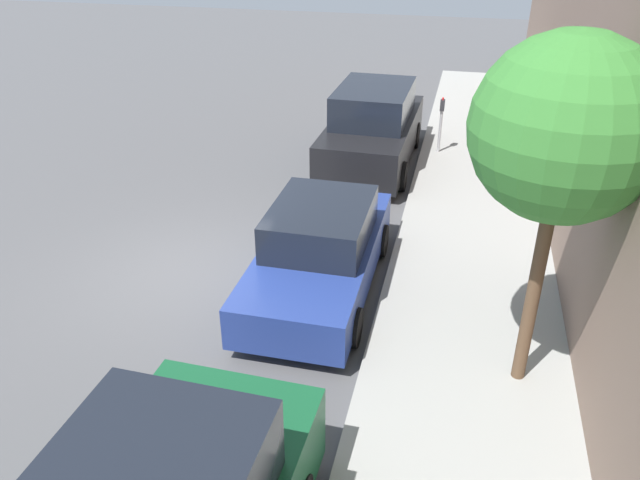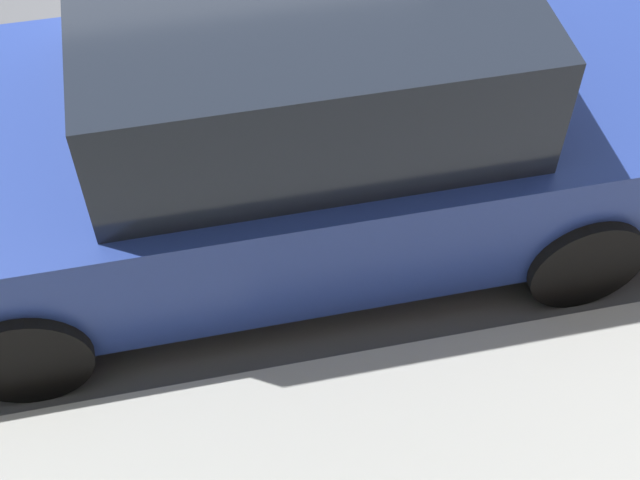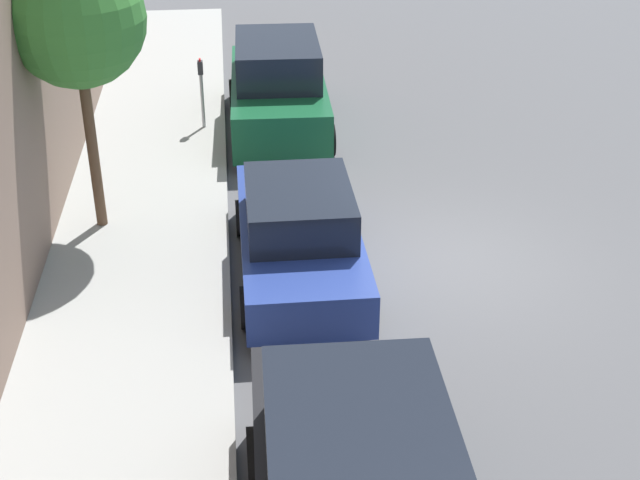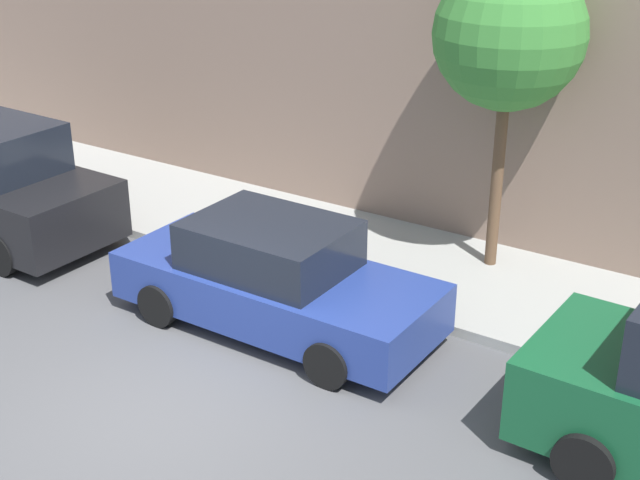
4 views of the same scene
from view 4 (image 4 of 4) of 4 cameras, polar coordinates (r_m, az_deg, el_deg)
name	(u,v)px [view 4 (image 4 of 4)]	position (r m, az deg, el deg)	size (l,w,h in m)	color
ground_plane	(163,412)	(10.83, -10.01, -10.80)	(60.00, 60.00, 0.00)	#515154
sidewalk	(375,258)	(14.25, 3.57, -1.17)	(2.91, 32.00, 0.15)	#9E9E99
parked_sedan_second	(275,279)	(12.10, -2.91, -2.51)	(1.92, 4.50, 1.54)	navy
parking_meter_far	(27,144)	(17.56, -18.25, 5.88)	(0.11, 0.15, 1.43)	#ADADB2
street_tree	(509,35)	(13.05, 12.03, 12.71)	(2.17, 2.17, 4.64)	brown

